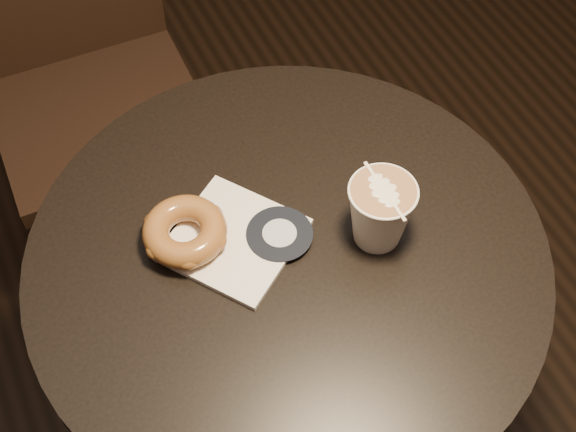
{
  "coord_description": "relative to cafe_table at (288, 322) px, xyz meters",
  "views": [
    {
      "loc": [
        -0.25,
        -0.52,
        1.64
      ],
      "look_at": [
        0.01,
        0.03,
        0.79
      ],
      "focal_mm": 50.0,
      "sensor_mm": 36.0,
      "label": 1
    }
  ],
  "objects": [
    {
      "name": "cafe_table",
      "position": [
        0.0,
        0.0,
        0.0
      ],
      "size": [
        0.7,
        0.7,
        0.75
      ],
      "color": "black",
      "rests_on": "ground"
    },
    {
      "name": "latte_cup",
      "position": [
        0.12,
        -0.03,
        0.25
      ],
      "size": [
        0.09,
        0.09,
        0.1
      ],
      "primitive_type": null,
      "color": "white",
      "rests_on": "cafe_table"
    },
    {
      "name": "pastry_bag",
      "position": [
        -0.06,
        0.05,
        0.2
      ],
      "size": [
        0.22,
        0.22,
        0.01
      ],
      "primitive_type": "cube",
      "rotation": [
        0.0,
        0.0,
        0.62
      ],
      "color": "white",
      "rests_on": "cafe_table"
    },
    {
      "name": "chair",
      "position": [
        -0.12,
        0.72,
        0.02
      ],
      "size": [
        0.41,
        0.41,
        1.01
      ],
      "rotation": [
        0.0,
        0.0,
        -0.03
      ],
      "color": "black",
      "rests_on": "ground"
    },
    {
      "name": "doughnut",
      "position": [
        -0.12,
        0.07,
        0.23
      ],
      "size": [
        0.11,
        0.11,
        0.04
      ],
      "primitive_type": "torus",
      "color": "brown",
      "rests_on": "pastry_bag"
    }
  ]
}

